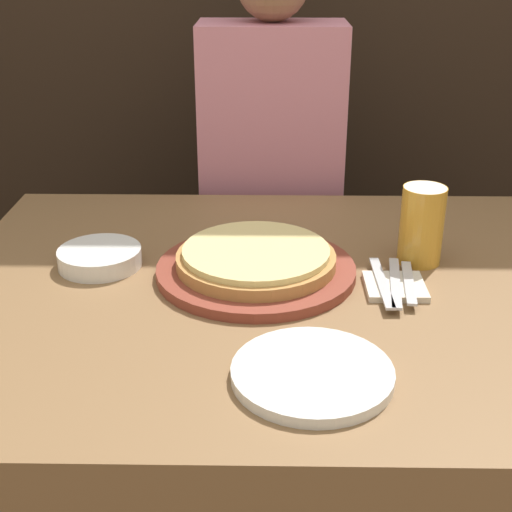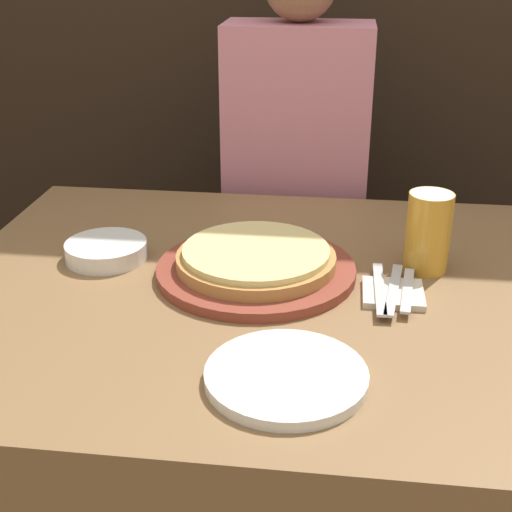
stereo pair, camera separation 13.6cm
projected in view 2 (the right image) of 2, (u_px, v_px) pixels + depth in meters
dining_table at (284, 439)px, 1.48m from camera, size 1.31×1.00×0.71m
pizza_on_board at (256, 263)px, 1.37m from camera, size 0.38×0.38×0.06m
beer_glass at (428, 229)px, 1.36m from camera, size 0.09×0.09×0.16m
dinner_plate at (286, 376)px, 1.05m from camera, size 0.24×0.24×0.02m
side_bowl at (106, 251)px, 1.44m from camera, size 0.16×0.16×0.04m
napkin_stack at (393, 293)px, 1.29m from camera, size 0.11×0.11×0.01m
fork at (379, 288)px, 1.29m from camera, size 0.02×0.21×0.00m
dinner_knife at (393, 289)px, 1.29m from camera, size 0.04×0.21×0.00m
spoon at (407, 290)px, 1.29m from camera, size 0.04×0.18×0.00m
diner_person at (295, 205)px, 1.96m from camera, size 0.38×0.20×1.29m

